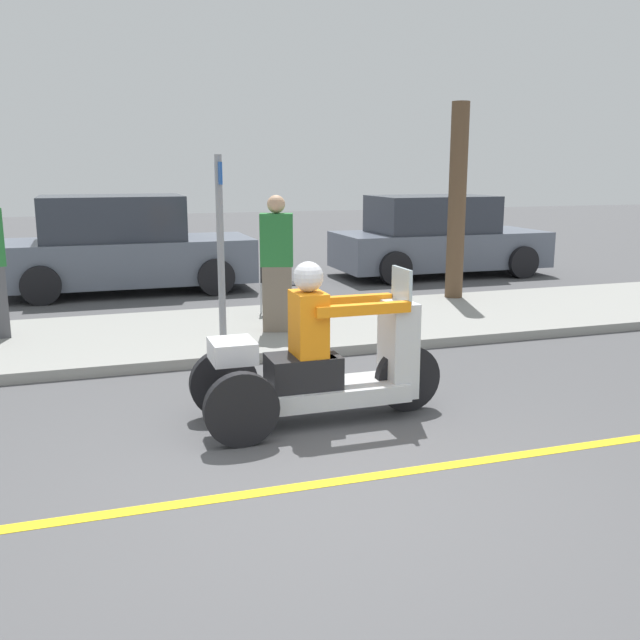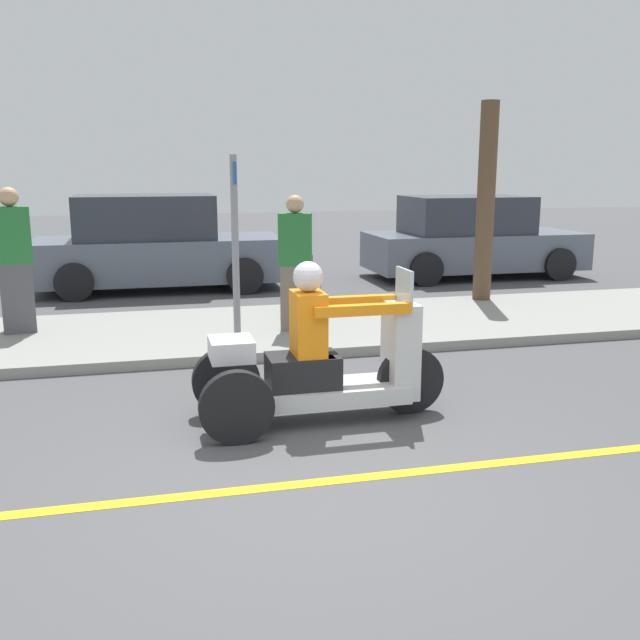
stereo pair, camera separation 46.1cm
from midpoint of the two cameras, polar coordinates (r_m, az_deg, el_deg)
The scene contains 10 objects.
ground_plane at distance 5.15m, azimuth -2.47°, elevation -13.00°, with size 60.00×60.00×0.00m, color #4C4C4F.
lane_stripe at distance 5.26m, azimuth 1.76°, elevation -12.41°, with size 24.00×0.12×0.01m.
sidewalk_strip at distance 9.42m, azimuth -10.14°, elevation -1.08°, with size 28.00×2.80×0.12m.
motorcycle_trike at distance 6.19m, azimuth -2.07°, elevation -3.65°, with size 2.23×0.84×1.41m.
spectator_end_of_line at distance 9.07m, azimuth -4.93°, elevation 4.30°, with size 0.46×0.36×1.72m.
folding_chair_curbside at distance 10.18m, azimuth -4.69°, elevation 3.30°, with size 0.49×0.49×0.82m.
parked_car_lot_left at distance 14.76m, azimuth 8.47°, elevation 6.47°, with size 4.28×1.97×1.62m.
parked_car_lot_center at distance 13.16m, azimuth -16.49°, elevation 5.58°, with size 4.36×1.97×1.70m.
tree_trunk at distance 11.53m, azimuth 9.78°, elevation 9.30°, with size 0.28×0.28×3.05m.
street_sign at distance 8.08m, azimuth -9.60°, elevation 5.82°, with size 0.08×0.36×2.20m.
Camera 1 is at (-1.48, -4.42, 2.19)m, focal length 40.00 mm.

